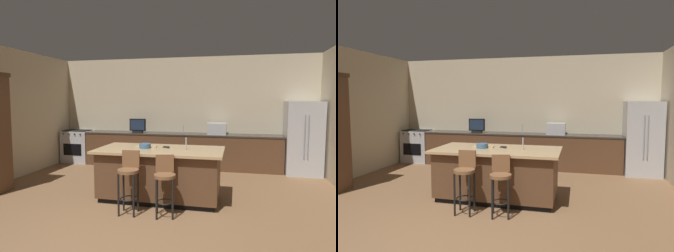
% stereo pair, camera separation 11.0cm
% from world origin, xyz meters
% --- Properties ---
extents(wall_back, '(7.54, 0.12, 2.98)m').
position_xyz_m(wall_back, '(0.00, 5.10, 1.49)').
color(wall_back, beige).
rests_on(wall_back, ground_plane).
extents(wall_left, '(0.12, 5.50, 2.98)m').
position_xyz_m(wall_left, '(-3.57, 2.55, 1.49)').
color(wall_left, beige).
rests_on(wall_left, ground_plane).
extents(counter_back, '(5.28, 0.62, 0.92)m').
position_xyz_m(counter_back, '(-0.01, 4.72, 0.46)').
color(counter_back, brown).
rests_on(counter_back, ground_plane).
extents(kitchen_island, '(2.28, 1.16, 0.93)m').
position_xyz_m(kitchen_island, '(0.12, 2.10, 0.48)').
color(kitchen_island, black).
rests_on(kitchen_island, ground_plane).
extents(refrigerator, '(0.82, 0.78, 1.78)m').
position_xyz_m(refrigerator, '(3.05, 4.65, 0.89)').
color(refrigerator, '#B7BABF').
rests_on(refrigerator, ground_plane).
extents(range_oven, '(0.80, 0.63, 0.94)m').
position_xyz_m(range_oven, '(-3.06, 4.72, 0.47)').
color(range_oven, '#B7BABF').
rests_on(range_oven, ground_plane).
extents(microwave, '(0.48, 0.36, 0.30)m').
position_xyz_m(microwave, '(0.97, 4.72, 1.07)').
color(microwave, '#B7BABF').
rests_on(microwave, counter_back).
extents(tv_monitor, '(0.46, 0.16, 0.38)m').
position_xyz_m(tv_monitor, '(-1.19, 4.66, 1.10)').
color(tv_monitor, black).
rests_on(tv_monitor, counter_back).
extents(sink_faucet_back, '(0.02, 0.02, 0.24)m').
position_xyz_m(sink_faucet_back, '(0.06, 4.82, 1.04)').
color(sink_faucet_back, '#B2B2B7').
rests_on(sink_faucet_back, counter_back).
extents(sink_faucet_island, '(0.02, 0.02, 0.22)m').
position_xyz_m(sink_faucet_island, '(0.60, 2.10, 1.04)').
color(sink_faucet_island, '#B2B2B7').
rests_on(sink_faucet_island, kitchen_island).
extents(bar_stool_left, '(0.34, 0.34, 1.00)m').
position_xyz_m(bar_stool_left, '(-0.19, 1.31, 0.61)').
color(bar_stool_left, brown).
rests_on(bar_stool_left, ground_plane).
extents(bar_stool_right, '(0.35, 0.37, 0.95)m').
position_xyz_m(bar_stool_right, '(0.39, 1.33, 0.57)').
color(bar_stool_right, brown).
rests_on(bar_stool_right, ground_plane).
extents(fruit_bowl, '(0.21, 0.21, 0.08)m').
position_xyz_m(fruit_bowl, '(-0.17, 2.10, 0.97)').
color(fruit_bowl, '#3F668C').
rests_on(fruit_bowl, kitchen_island).
extents(cell_phone, '(0.12, 0.16, 0.01)m').
position_xyz_m(cell_phone, '(0.18, 2.31, 0.93)').
color(cell_phone, black).
rests_on(cell_phone, kitchen_island).
extents(tv_remote, '(0.14, 0.16, 0.02)m').
position_xyz_m(tv_remote, '(0.20, 2.24, 0.94)').
color(tv_remote, black).
rests_on(tv_remote, kitchen_island).
extents(cutting_board, '(0.43, 0.30, 0.02)m').
position_xyz_m(cutting_board, '(-0.18, 2.21, 0.94)').
color(cutting_board, tan).
rests_on(cutting_board, kitchen_island).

